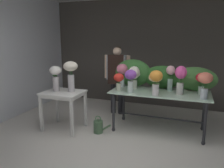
% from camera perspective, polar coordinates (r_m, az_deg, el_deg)
% --- Properties ---
extents(ground_plane, '(7.43, 7.43, 0.00)m').
position_cam_1_polar(ground_plane, '(4.76, 6.19, -10.61)').
color(ground_plane, silver).
extents(wall_back, '(5.71, 0.12, 2.82)m').
position_cam_1_polar(wall_back, '(6.03, 10.42, 7.85)').
color(wall_back, '#4C4742').
rests_on(wall_back, ground).
extents(wall_left, '(0.12, 3.43, 2.82)m').
position_cam_1_polar(wall_left, '(5.80, -22.17, 7.02)').
color(wall_left, silver).
rests_on(wall_left, ground).
extents(display_table_glass, '(1.85, 0.86, 0.80)m').
position_cam_1_polar(display_table_glass, '(4.38, 12.14, -3.53)').
color(display_table_glass, '#B5D5C0').
rests_on(display_table_glass, ground).
extents(side_table_white, '(0.76, 0.63, 0.78)m').
position_cam_1_polar(side_table_white, '(4.47, -12.45, -3.22)').
color(side_table_white, white).
rests_on(side_table_white, ground).
extents(florist, '(0.63, 0.24, 1.61)m').
position_cam_1_polar(florist, '(5.23, 1.30, 2.93)').
color(florist, '#232328').
rests_on(florist, ground).
extents(foliage_backdrop, '(2.04, 0.32, 0.57)m').
position_cam_1_polar(foliage_backdrop, '(4.61, 12.42, 2.03)').
color(foliage_backdrop, '#387033').
rests_on(foliage_backdrop, display_table_glass).
extents(vase_ivory_hydrangea, '(0.26, 0.23, 0.46)m').
position_cam_1_polar(vase_ivory_hydrangea, '(4.48, 5.68, 2.20)').
color(vase_ivory_hydrangea, silver).
rests_on(vase_ivory_hydrangea, display_table_glass).
extents(vase_peach_lilies, '(0.26, 0.26, 0.37)m').
position_cam_1_polar(vase_peach_lilies, '(4.27, 11.18, 1.15)').
color(vase_peach_lilies, silver).
rests_on(vase_peach_lilies, display_table_glass).
extents(vase_fuchsia_stock, '(0.21, 0.21, 0.52)m').
position_cam_1_polar(vase_fuchsia_stock, '(4.17, 17.25, 1.53)').
color(vase_fuchsia_stock, silver).
rests_on(vase_fuchsia_stock, display_table_glass).
extents(vase_coral_snapdragons, '(0.24, 0.24, 0.46)m').
position_cam_1_polar(vase_coral_snapdragons, '(3.99, 22.86, 0.49)').
color(vase_coral_snapdragons, silver).
rests_on(vase_coral_snapdragons, display_table_glass).
extents(vase_violet_ranunculus, '(0.22, 0.22, 0.44)m').
position_cam_1_polar(vase_violet_ranunculus, '(4.12, 4.78, 1.51)').
color(vase_violet_ranunculus, silver).
rests_on(vase_violet_ranunculus, display_table_glass).
extents(vase_blush_dahlias, '(0.17, 0.17, 0.50)m').
position_cam_1_polar(vase_blush_dahlias, '(4.41, 14.82, 2.07)').
color(vase_blush_dahlias, silver).
rests_on(vase_blush_dahlias, display_table_glass).
extents(vase_rosy_peonies, '(0.23, 0.23, 0.49)m').
position_cam_1_polar(vase_rosy_peonies, '(4.61, 2.65, 3.26)').
color(vase_rosy_peonies, silver).
rests_on(vase_rosy_peonies, display_table_glass).
extents(vase_scarlet_freesia, '(0.20, 0.20, 0.35)m').
position_cam_1_polar(vase_scarlet_freesia, '(4.27, 1.73, 1.11)').
color(vase_scarlet_freesia, silver).
rests_on(vase_scarlet_freesia, display_table_glass).
extents(vase_sunset_carnations, '(0.23, 0.23, 0.46)m').
position_cam_1_polar(vase_sunset_carnations, '(3.99, 11.28, 1.00)').
color(vase_sunset_carnations, silver).
rests_on(vase_sunset_carnations, display_table_glass).
extents(vase_crimson_tulips, '(0.22, 0.22, 0.40)m').
position_cam_1_polar(vase_crimson_tulips, '(4.31, 22.14, 0.88)').
color(vase_crimson_tulips, silver).
rests_on(vase_crimson_tulips, display_table_glass).
extents(vase_white_roses_tall, '(0.26, 0.23, 0.50)m').
position_cam_1_polar(vase_white_roses_tall, '(4.46, -14.29, 2.13)').
color(vase_white_roses_tall, silver).
rests_on(vase_white_roses_tall, side_table_white).
extents(vase_cream_lisianthus_tall, '(0.27, 0.27, 0.60)m').
position_cam_1_polar(vase_cream_lisianthus_tall, '(4.34, -10.56, 3.02)').
color(vase_cream_lisianthus_tall, silver).
rests_on(vase_cream_lisianthus_tall, side_table_white).
extents(watering_can, '(0.35, 0.18, 0.34)m').
position_cam_1_polar(watering_can, '(4.37, -3.51, -10.88)').
color(watering_can, '#4C704C').
rests_on(watering_can, ground).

